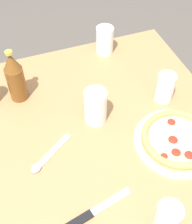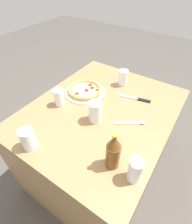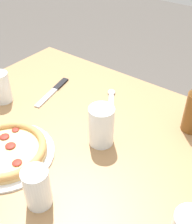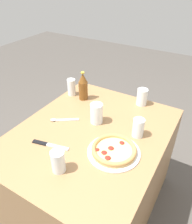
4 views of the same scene
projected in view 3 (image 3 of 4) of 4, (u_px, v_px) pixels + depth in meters
name	position (u px, v px, depth m)	size (l,w,h in m)	color
table	(76.00, 197.00, 1.19)	(1.10, 0.89, 0.74)	#997047
pizza_pepperoni	(7.00, 151.00, 0.87)	(0.29, 0.29, 0.04)	silver
glass_lemonade	(101.00, 127.00, 0.89)	(0.08, 0.08, 0.14)	white
glass_mango_juice	(37.00, 189.00, 0.71)	(0.07, 0.07, 0.12)	white
glass_red_wine	(1.00, 88.00, 1.08)	(0.07, 0.07, 0.12)	white
knife	(54.00, 91.00, 1.17)	(0.07, 0.23, 0.01)	black
spoon	(111.00, 99.00, 1.11)	(0.13, 0.17, 0.01)	silver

